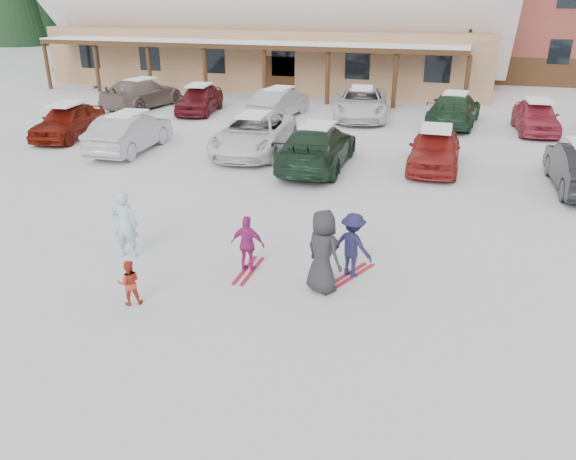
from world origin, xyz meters
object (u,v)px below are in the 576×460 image
(parked_car_2, at_px, (254,134))
(parked_car_8, at_px, (200,99))
(parked_car_4, at_px, (435,148))
(parked_car_11, at_px, (454,109))
(day_lodge, at_px, (274,21))
(parked_car_1, at_px, (130,132))
(parked_car_10, at_px, (361,103))
(parked_car_3, at_px, (317,147))
(parked_car_0, at_px, (68,121))
(parked_car_7, at_px, (142,93))
(parked_car_12, at_px, (536,116))
(adult_skier, at_px, (125,224))
(parked_car_9, at_px, (279,103))
(lamp_post, at_px, (470,34))
(child_navy, at_px, (353,245))
(toddler_red, at_px, (129,283))
(child_magenta, at_px, (248,244))
(bystander_dark, at_px, (323,252))

(parked_car_2, relative_size, parked_car_8, 1.27)
(parked_car_4, height_order, parked_car_11, parked_car_11)
(day_lodge, xyz_separation_m, parked_car_1, (0.52, -18.99, -3.22))
(day_lodge, relative_size, parked_car_1, 6.61)
(parked_car_10, bearing_deg, parked_car_3, -98.19)
(parked_car_4, xyz_separation_m, parked_car_10, (-3.92, 7.58, 0.03))
(parked_car_1, bearing_deg, parked_car_0, -21.12)
(parked_car_3, distance_m, parked_car_7, 14.11)
(parked_car_3, height_order, parked_car_12, parked_car_3)
(adult_skier, relative_size, parked_car_10, 0.30)
(parked_car_9, bearing_deg, parked_car_11, -169.20)
(parked_car_0, xyz_separation_m, parked_car_10, (10.96, 7.51, 0.03))
(lamp_post, relative_size, parked_car_2, 1.20)
(adult_skier, xyz_separation_m, parked_car_2, (-0.41, 9.48, -0.06))
(parked_car_3, bearing_deg, parked_car_11, -118.33)
(lamp_post, height_order, parked_car_7, lamp_post)
(child_navy, bearing_deg, parked_car_7, -23.80)
(toddler_red, bearing_deg, lamp_post, -133.89)
(child_magenta, bearing_deg, parked_car_12, -114.67)
(parked_car_9, bearing_deg, parked_car_12, -172.52)
(parked_car_7, distance_m, parked_car_10, 11.57)
(adult_skier, relative_size, child_navy, 1.10)
(parked_car_4, distance_m, parked_car_8, 13.65)
(toddler_red, relative_size, parked_car_3, 0.18)
(bystander_dark, bearing_deg, parked_car_12, -75.57)
(parked_car_3, xyz_separation_m, parked_car_9, (-3.92, 7.80, -0.04))
(parked_car_1, distance_m, parked_car_11, 14.35)
(parked_car_2, height_order, parked_car_4, parked_car_2)
(parked_car_3, height_order, parked_car_4, parked_car_3)
(parked_car_4, xyz_separation_m, parked_car_7, (-15.47, 6.94, 0.04))
(parked_car_4, relative_size, parked_car_11, 0.82)
(bystander_dark, distance_m, parked_car_11, 17.03)
(parked_car_0, bearing_deg, parked_car_7, 87.51)
(adult_skier, xyz_separation_m, parked_car_8, (-5.71, 15.88, -0.09))
(parked_car_4, height_order, parked_car_7, parked_car_7)
(lamp_post, height_order, parked_car_10, lamp_post)
(parked_car_4, xyz_separation_m, parked_car_12, (3.84, 6.92, -0.01))
(parked_car_0, relative_size, parked_car_2, 0.79)
(child_magenta, relative_size, parked_car_8, 0.31)
(adult_skier, bearing_deg, child_magenta, 169.55)
(parked_car_1, bearing_deg, child_magenta, 130.33)
(parked_car_4, distance_m, parked_car_11, 7.34)
(parked_car_2, xyz_separation_m, parked_car_4, (6.66, -0.17, -0.02))
(lamp_post, relative_size, parked_car_8, 1.53)
(adult_skier, height_order, parked_car_11, adult_skier)
(parked_car_3, bearing_deg, parked_car_1, -1.71)
(day_lodge, xyz_separation_m, child_navy, (10.65, -26.70, -3.23))
(toddler_red, bearing_deg, parked_car_8, -100.21)
(lamp_post, relative_size, bystander_dark, 3.59)
(parked_car_1, relative_size, parked_car_8, 1.07)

